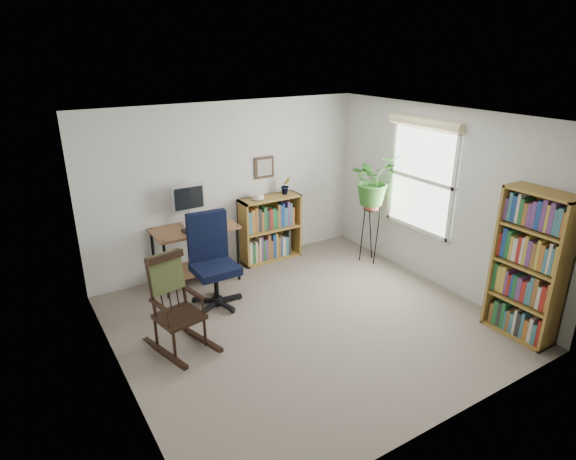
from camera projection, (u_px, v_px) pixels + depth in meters
floor at (306, 322)px, 5.76m from camera, size 4.20×4.00×0.00m
ceiling at (309, 118)px, 4.90m from camera, size 4.20×4.00×0.00m
wall_back at (229, 187)px, 6.91m from camera, size 4.20×0.00×2.40m
wall_front at (451, 305)px, 3.74m from camera, size 4.20×0.00×2.40m
wall_left at (112, 272)px, 4.29m from camera, size 0.00×4.00×2.40m
wall_right at (438, 199)px, 6.36m from camera, size 0.00×4.00×2.40m
window at (421, 179)px, 6.51m from camera, size 0.12×1.20×1.50m
desk at (196, 255)px, 6.62m from camera, size 1.12×0.61×0.80m
monitor at (189, 205)px, 6.49m from camera, size 0.46×0.16×0.56m
keyboard at (198, 229)px, 6.38m from camera, size 0.40×0.15×0.02m
office_chair at (215, 262)px, 5.93m from camera, size 0.70×0.70×1.20m
rocking_chair at (178, 304)px, 5.07m from camera, size 0.73×1.02×1.08m
low_bookshelf at (270, 228)px, 7.30m from camera, size 0.95×0.32×1.00m
tall_bookshelf at (529, 266)px, 5.22m from camera, size 0.32×0.75×1.70m
plant_stand at (370, 231)px, 7.23m from camera, size 0.33×0.33×0.98m
spider_plant at (375, 155)px, 6.81m from camera, size 1.69×1.88×1.46m
potted_plant_small at (286, 191)px, 7.25m from camera, size 0.13×0.24×0.11m
framed_picture at (265, 168)px, 7.09m from camera, size 0.32×0.04×0.32m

